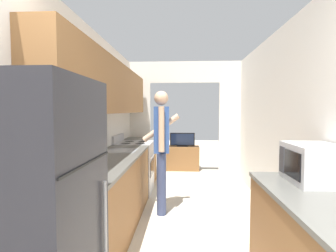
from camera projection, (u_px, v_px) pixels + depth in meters
name	position (u px, v px, depth m)	size (l,w,h in m)	color
wall_left	(89.00, 109.00, 3.10)	(0.38, 7.35, 2.50)	white
wall_right	(313.00, 131.00, 2.52)	(0.06, 7.35, 2.50)	white
wall_far_with_doorway	(184.00, 112.00, 5.68)	(2.79, 0.06, 2.50)	white
counter_left	(118.00, 186.00, 3.51)	(0.62, 3.82, 0.88)	brown
refrigerator	(30.00, 226.00, 1.44)	(0.69, 0.72, 1.63)	black
range_oven	(135.00, 167.00, 4.66)	(0.66, 0.73, 1.02)	#B7B7BC
person	(161.00, 147.00, 3.68)	(0.55, 0.40, 1.72)	#384266
microwave	(313.00, 163.00, 2.05)	(0.37, 0.48, 0.30)	#B7B7BC
tv_cabinet	(182.00, 158.00, 6.41)	(0.81, 0.42, 0.58)	brown
television	(182.00, 140.00, 6.34)	(0.59, 0.16, 0.33)	black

